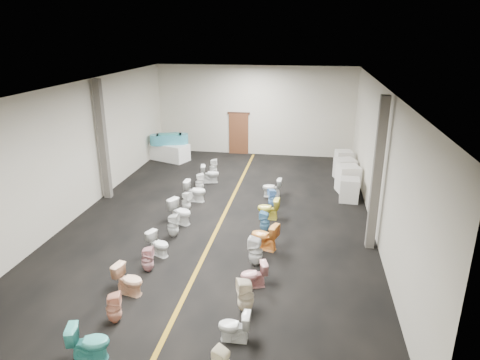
% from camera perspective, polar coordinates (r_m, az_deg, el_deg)
% --- Properties ---
extents(floor, '(16.00, 16.00, 0.00)m').
position_cam_1_polar(floor, '(15.00, -2.19, -4.75)').
color(floor, black).
rests_on(floor, ground).
extents(ceiling, '(16.00, 16.00, 0.00)m').
position_cam_1_polar(ceiling, '(13.79, -2.43, 12.58)').
color(ceiling, black).
rests_on(ceiling, ground).
extents(wall_back, '(10.00, 0.00, 10.00)m').
position_cam_1_polar(wall_back, '(21.93, 1.93, 9.19)').
color(wall_back, beige).
rests_on(wall_back, ground).
extents(wall_front, '(10.00, 0.00, 10.00)m').
position_cam_1_polar(wall_front, '(7.21, -15.50, -13.98)').
color(wall_front, beige).
rests_on(wall_front, ground).
extents(wall_left, '(0.00, 16.00, 16.00)m').
position_cam_1_polar(wall_left, '(15.98, -20.20, 4.13)').
color(wall_left, beige).
rests_on(wall_left, ground).
extents(wall_right, '(0.00, 16.00, 16.00)m').
position_cam_1_polar(wall_right, '(14.13, 18.01, 2.48)').
color(wall_right, beige).
rests_on(wall_right, ground).
extents(aisle_stripe, '(0.12, 15.60, 0.01)m').
position_cam_1_polar(aisle_stripe, '(15.00, -2.19, -4.74)').
color(aisle_stripe, '#966C15').
rests_on(aisle_stripe, floor).
extents(back_door, '(1.00, 0.10, 2.10)m').
position_cam_1_polar(back_door, '(22.23, -0.18, 6.18)').
color(back_door, '#562D19').
rests_on(back_door, floor).
extents(door_frame, '(1.15, 0.08, 0.10)m').
position_cam_1_polar(door_frame, '(22.02, -0.18, 8.90)').
color(door_frame, '#331C11').
rests_on(door_frame, back_door).
extents(column_left, '(0.25, 0.25, 4.50)m').
position_cam_1_polar(column_left, '(16.71, -17.82, 5.03)').
color(column_left, '#59544C').
rests_on(column_left, floor).
extents(column_right, '(0.25, 0.25, 4.50)m').
position_cam_1_polar(column_right, '(12.67, 17.80, 0.60)').
color(column_right, '#59544C').
rests_on(column_right, floor).
extents(display_table, '(2.07, 1.55, 0.83)m').
position_cam_1_polar(display_table, '(21.51, -9.33, 3.72)').
color(display_table, white).
rests_on(display_table, floor).
extents(bathtub, '(1.81, 1.02, 0.55)m').
position_cam_1_polar(bathtub, '(21.35, -9.43, 5.42)').
color(bathtub, teal).
rests_on(bathtub, display_table).
extents(appliance_crate_a, '(0.73, 0.73, 0.89)m').
position_cam_1_polar(appliance_crate_a, '(16.60, 14.35, -1.28)').
color(appliance_crate_a, beige).
rests_on(appliance_crate_a, floor).
extents(appliance_crate_b, '(0.95, 0.95, 1.08)m').
position_cam_1_polar(appliance_crate_b, '(17.50, 14.14, 0.16)').
color(appliance_crate_b, white).
rests_on(appliance_crate_b, floor).
extents(appliance_crate_c, '(0.98, 0.98, 0.89)m').
position_cam_1_polar(appliance_crate_c, '(19.05, 13.78, 1.45)').
color(appliance_crate_c, silver).
rests_on(appliance_crate_c, floor).
extents(appliance_crate_d, '(0.80, 0.80, 0.98)m').
position_cam_1_polar(appliance_crate_d, '(19.99, 13.61, 2.44)').
color(appliance_crate_d, silver).
rests_on(appliance_crate_d, floor).
extents(toilet_left_0, '(0.87, 0.63, 0.79)m').
position_cam_1_polar(toilet_left_0, '(9.36, -19.46, -19.72)').
color(toilet_left_0, teal).
rests_on(toilet_left_0, floor).
extents(toilet_left_1, '(0.42, 0.42, 0.73)m').
position_cam_1_polar(toilet_left_1, '(10.18, -16.48, -16.04)').
color(toilet_left_1, '#EBA385').
rests_on(toilet_left_1, floor).
extents(toilet_left_2, '(0.82, 0.59, 0.76)m').
position_cam_1_polar(toilet_left_2, '(11.03, -14.60, -12.76)').
color(toilet_left_2, '#FFC79E').
rests_on(toilet_left_2, floor).
extents(toilet_left_3, '(0.37, 0.37, 0.72)m').
position_cam_1_polar(toilet_left_3, '(11.83, -12.24, -10.30)').
color(toilet_left_3, '#D3979C').
rests_on(toilet_left_3, floor).
extents(toilet_left_4, '(0.79, 0.64, 0.70)m').
position_cam_1_polar(toilet_left_4, '(12.57, -10.80, -8.37)').
color(toilet_left_4, white).
rests_on(toilet_left_4, floor).
extents(toilet_left_5, '(0.36, 0.36, 0.76)m').
position_cam_1_polar(toilet_left_5, '(13.53, -8.92, -6.01)').
color(toilet_left_5, silver).
rests_on(toilet_left_5, floor).
extents(toilet_left_6, '(0.93, 0.75, 0.83)m').
position_cam_1_polar(toilet_left_6, '(14.39, -7.94, -4.21)').
color(toilet_left_6, white).
rests_on(toilet_left_6, floor).
extents(toilet_left_7, '(0.43, 0.42, 0.72)m').
position_cam_1_polar(toilet_left_7, '(15.38, -7.17, -2.82)').
color(toilet_left_7, white).
rests_on(toilet_left_7, floor).
extents(toilet_left_8, '(0.81, 0.47, 0.82)m').
position_cam_1_polar(toilet_left_8, '(16.16, -5.99, -1.45)').
color(toilet_left_8, white).
rests_on(toilet_left_8, floor).
extents(toilet_left_9, '(0.44, 0.43, 0.73)m').
position_cam_1_polar(toilet_left_9, '(17.19, -5.42, -0.28)').
color(toilet_left_9, white).
rests_on(toilet_left_9, floor).
extents(toilet_left_10, '(0.83, 0.58, 0.77)m').
position_cam_1_polar(toilet_left_10, '(18.11, -4.02, 0.85)').
color(toilet_left_10, silver).
rests_on(toilet_left_10, floor).
extents(toilet_left_11, '(0.38, 0.37, 0.73)m').
position_cam_1_polar(toilet_left_11, '(19.06, -3.59, 1.76)').
color(toilet_left_11, white).
rests_on(toilet_left_11, floor).
extents(toilet_right_1, '(0.68, 0.39, 0.69)m').
position_cam_1_polar(toilet_right_1, '(9.33, -0.79, -18.94)').
color(toilet_right_1, white).
rests_on(toilet_right_1, floor).
extents(toilet_right_2, '(0.50, 0.49, 0.85)m').
position_cam_1_polar(toilet_right_2, '(10.06, 0.75, -15.17)').
color(toilet_right_2, beige).
rests_on(toilet_right_2, floor).
extents(toilet_right_3, '(0.76, 0.58, 0.68)m').
position_cam_1_polar(toilet_right_3, '(10.95, 1.85, -12.53)').
color(toilet_right_3, '#D79392').
rests_on(toilet_right_3, floor).
extents(toilet_right_4, '(0.43, 0.42, 0.84)m').
position_cam_1_polar(toilet_right_4, '(11.83, 2.10, -9.49)').
color(toilet_right_4, silver).
rests_on(toilet_right_4, floor).
extents(toilet_right_5, '(0.92, 0.69, 0.83)m').
position_cam_1_polar(toilet_right_5, '(12.66, 3.28, -7.48)').
color(toilet_right_5, '#F4973C').
rests_on(toilet_right_5, floor).
extents(toilet_right_6, '(0.36, 0.36, 0.69)m').
position_cam_1_polar(toilet_right_6, '(13.74, 3.32, -5.56)').
color(toilet_right_6, '#61A1CB').
rests_on(toilet_right_6, floor).
extents(toilet_right_7, '(0.77, 0.48, 0.76)m').
position_cam_1_polar(toilet_right_7, '(14.63, 3.79, -3.81)').
color(toilet_right_7, '#E9DC4B').
rests_on(toilet_right_7, floor).
extents(toilet_right_8, '(0.42, 0.42, 0.71)m').
position_cam_1_polar(toilet_right_8, '(15.62, 4.37, -2.38)').
color(toilet_right_8, '#7BB7F5').
rests_on(toilet_right_8, floor).
extents(toilet_right_9, '(0.75, 0.44, 0.75)m').
position_cam_1_polar(toilet_right_9, '(16.54, 4.29, -1.03)').
color(toilet_right_9, silver).
rests_on(toilet_right_9, floor).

